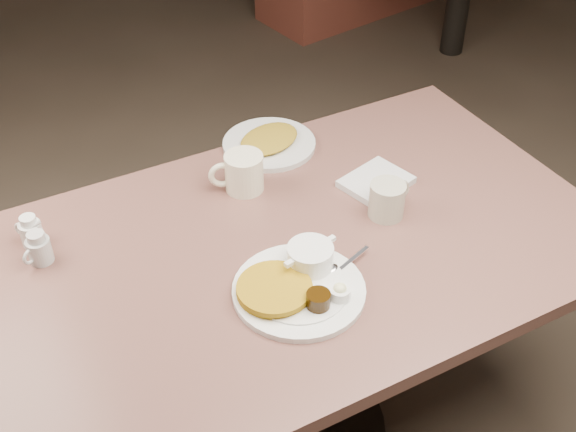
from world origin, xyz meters
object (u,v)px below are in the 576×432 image
main_plate (298,282)px  creamer_left (39,249)px  hash_plate (269,142)px  creamer_right (31,232)px  coffee_mug_near (388,199)px  coffee_mug_far (242,173)px  diner_table (292,295)px

main_plate → creamer_left: creamer_left is taller
hash_plate → creamer_left: bearing=-165.9°
main_plate → hash_plate: (0.20, 0.53, -0.01)m
creamer_right → coffee_mug_near: bearing=-20.8°
coffee_mug_near → coffee_mug_far: size_ratio=0.87×
diner_table → coffee_mug_far: bearing=91.8°
coffee_mug_near → creamer_left: 0.82m
main_plate → creamer_left: bearing=142.6°
coffee_mug_far → main_plate: bearing=-97.7°
coffee_mug_near → creamer_right: size_ratio=1.66×
coffee_mug_near → coffee_mug_far: 0.37m
coffee_mug_far → hash_plate: coffee_mug_far is taller
coffee_mug_far → hash_plate: size_ratio=0.45×
main_plate → coffee_mug_near: (0.32, 0.13, 0.02)m
main_plate → coffee_mug_far: coffee_mug_far is taller
coffee_mug_near → hash_plate: size_ratio=0.39×
creamer_right → hash_plate: 0.68m
main_plate → creamer_left: 0.59m
creamer_left → hash_plate: bearing=14.1°
coffee_mug_near → hash_plate: coffee_mug_near is taller
coffee_mug_near → creamer_left: size_ratio=1.66×
main_plate → coffee_mug_near: 0.34m
diner_table → coffee_mug_far: 0.33m
creamer_left → creamer_right: size_ratio=1.00×
main_plate → coffee_mug_near: size_ratio=2.85×
creamer_left → creamer_right: bearing=91.6°
coffee_mug_near → hash_plate: 0.42m
hash_plate → diner_table: bearing=-109.7°
coffee_mug_near → diner_table: bearing=177.3°
creamer_left → hash_plate: 0.69m
creamer_right → main_plate: bearing=-42.1°
coffee_mug_far → hash_plate: (0.15, 0.14, -0.04)m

